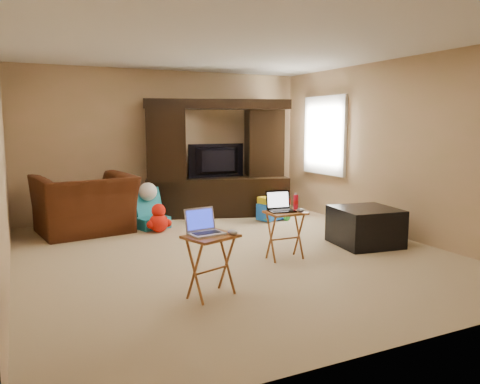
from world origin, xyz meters
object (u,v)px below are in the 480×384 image
laptop_right (282,202)px  plush_toy (159,218)px  child_rocker (151,208)px  mouse_right (300,210)px  tray_table_left (211,266)px  mouse_left (233,232)px  entertainment_center (218,158)px  push_toy (273,208)px  recliner (85,204)px  water_bottle (296,202)px  television (219,161)px  laptop_left (206,222)px  tray_table_right (285,235)px  ottoman (365,226)px

laptop_right → plush_toy: bearing=123.6°
child_rocker → mouse_right: mouse_right is taller
tray_table_left → mouse_left: 0.38m
entertainment_center → tray_table_left: bearing=-96.4°
push_toy → child_rocker: bearing=155.2°
recliner → mouse_left: 3.37m
mouse_right → water_bottle: water_bottle is taller
television → laptop_left: (-1.62, -3.51, -0.25)m
laptop_right → mouse_right: laptop_right is taller
tray_table_left → tray_table_right: size_ratio=1.02×
plush_toy → recliner: bearing=157.1°
tray_table_right → entertainment_center: bearing=84.3°
child_rocker → mouse_left: mouse_left is taller
tray_table_left → mouse_left: bearing=-39.2°
laptop_left → recliner: bearing=93.7°
plush_toy → mouse_left: (-0.10, -2.83, 0.39)m
tray_table_right → television: bearing=84.2°
recliner → push_toy: 2.99m
child_rocker → entertainment_center: bearing=2.3°
ottoman → laptop_left: size_ratio=2.52×
mouse_left → tray_table_right: bearing=37.7°
mouse_right → tray_table_left: bearing=-155.2°
laptop_right → push_toy: bearing=71.2°
push_toy → laptop_left: laptop_left is taller
plush_toy → tray_table_right: 2.23m
ottoman → laptop_right: size_ratio=2.58×
entertainment_center → push_toy: (0.67, -0.79, -0.80)m
tray_table_left → tray_table_right: tray_table_left is taller
recliner → push_toy: bearing=163.8°
tray_table_left → water_bottle: water_bottle is taller
tray_table_left → laptop_left: bearing=116.3°
tray_table_right → push_toy: bearing=64.8°
laptop_right → mouse_left: 1.34m
plush_toy → tray_table_left: 2.78m
plush_toy → ottoman: size_ratio=0.56×
laptop_left → mouse_right: 1.55m
laptop_right → water_bottle: (0.23, 0.06, -0.03)m
laptop_right → laptop_left: bearing=-140.5°
child_rocker → push_toy: size_ratio=1.13×
entertainment_center → child_rocker: (-1.33, -0.47, -0.70)m
laptop_right → mouse_right: (0.17, -0.14, -0.10)m
television → ottoman: (0.97, -2.68, -0.71)m
child_rocker → television: bearing=0.5°
child_rocker → plush_toy: bearing=-103.0°
television → recliner: (-2.29, -0.36, -0.53)m
plush_toy → tray_table_right: (0.97, -2.00, 0.07)m
mouse_right → push_toy: bearing=68.0°
recliner → laptop_left: 3.23m
entertainment_center → recliner: bearing=-152.3°
push_toy → tray_table_left: (-2.26, -2.80, 0.09)m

